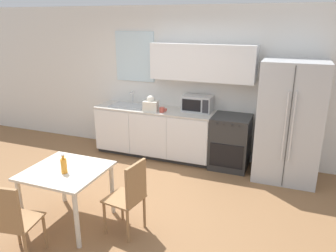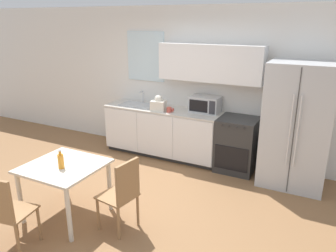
# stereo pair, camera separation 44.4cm
# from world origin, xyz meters

# --- Properties ---
(ground_plane) EXTENTS (12.00, 12.00, 0.00)m
(ground_plane) POSITION_xyz_m (0.00, 0.00, 0.00)
(ground_plane) COLOR olive
(wall_back) EXTENTS (12.00, 0.38, 2.70)m
(wall_back) POSITION_xyz_m (0.06, 2.10, 1.42)
(wall_back) COLOR silver
(wall_back) RESTS_ON ground_plane
(kitchen_counter) EXTENTS (2.21, 0.63, 0.91)m
(kitchen_counter) POSITION_xyz_m (-0.36, 1.79, 0.46)
(kitchen_counter) COLOR #333333
(kitchen_counter) RESTS_ON ground_plane
(oven_range) EXTENTS (0.63, 0.64, 0.91)m
(oven_range) POSITION_xyz_m (1.06, 1.78, 0.45)
(oven_range) COLOR #2D2D2D
(oven_range) RESTS_ON ground_plane
(refrigerator) EXTENTS (0.95, 0.81, 1.89)m
(refrigerator) POSITION_xyz_m (1.97, 1.71, 0.94)
(refrigerator) COLOR silver
(refrigerator) RESTS_ON ground_plane
(kitchen_sink) EXTENTS (0.68, 0.41, 0.25)m
(kitchen_sink) POSITION_xyz_m (-0.87, 1.80, 0.92)
(kitchen_sink) COLOR #B7BABC
(kitchen_sink) RESTS_ON kitchen_counter
(microwave) EXTENTS (0.52, 0.33, 0.28)m
(microwave) POSITION_xyz_m (0.42, 1.91, 1.05)
(microwave) COLOR #B7BABC
(microwave) RESTS_ON kitchen_counter
(coffee_mug) EXTENTS (0.13, 0.09, 0.09)m
(coffee_mug) POSITION_xyz_m (-0.13, 1.62, 0.95)
(coffee_mug) COLOR #BF4C3F
(coffee_mug) RESTS_ON kitchen_counter
(grocery_bag_0) EXTENTS (0.29, 0.25, 0.28)m
(grocery_bag_0) POSITION_xyz_m (-0.36, 1.64, 1.02)
(grocery_bag_0) COLOR silver
(grocery_bag_0) RESTS_ON kitchen_counter
(dining_table) EXTENTS (0.91, 0.88, 0.73)m
(dining_table) POSITION_xyz_m (-0.50, -0.59, 0.62)
(dining_table) COLOR beige
(dining_table) RESTS_ON ground_plane
(dining_chair_near) EXTENTS (0.46, 0.46, 0.93)m
(dining_chair_near) POSITION_xyz_m (-0.56, -1.40, 0.54)
(dining_chair_near) COLOR #997047
(dining_chair_near) RESTS_ON ground_plane
(dining_chair_side) EXTENTS (0.45, 0.45, 0.93)m
(dining_chair_side) POSITION_xyz_m (0.34, -0.51, 0.54)
(dining_chair_side) COLOR #997047
(dining_chair_side) RESTS_ON ground_plane
(drink_bottle) EXTENTS (0.07, 0.07, 0.25)m
(drink_bottle) POSITION_xyz_m (-0.45, -0.67, 0.83)
(drink_bottle) COLOR orange
(drink_bottle) RESTS_ON dining_table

